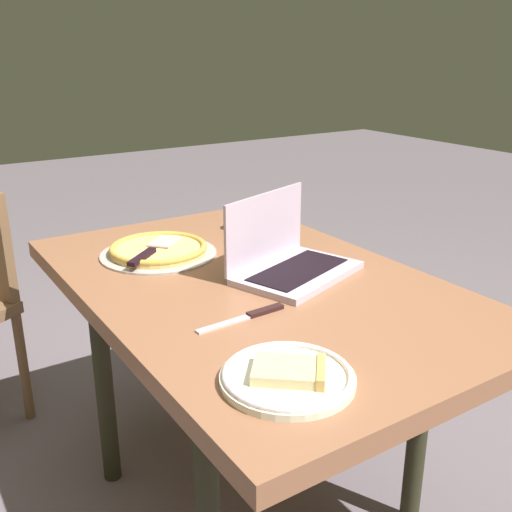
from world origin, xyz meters
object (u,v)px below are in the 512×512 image
pizza_tray (158,250)px  drink_cup (247,217)px  pizza_plate (288,376)px  laptop (287,258)px  table_knife (250,316)px  dining_table (253,304)px

pizza_tray → drink_cup: drink_cup is taller
pizza_plate → drink_cup: (-0.83, 0.44, 0.04)m
laptop → table_knife: laptop is taller
drink_cup → laptop: bearing=-17.0°
pizza_tray → drink_cup: bearing=99.7°
laptop → dining_table: bearing=-97.1°
pizza_tray → table_knife: (0.50, -0.00, -0.01)m
drink_cup → pizza_plate: bearing=-27.8°
dining_table → pizza_tray: bearing=-158.1°
dining_table → pizza_tray: 0.35m
pizza_plate → pizza_tray: size_ratio=0.74×
table_knife → drink_cup: bearing=148.2°
table_knife → drink_cup: drink_cup is taller
pizza_tray → table_knife: bearing=-0.3°
laptop → table_knife: size_ratio=1.69×
drink_cup → table_knife: bearing=-31.8°
laptop → drink_cup: size_ratio=4.08×
dining_table → pizza_plate: 0.51m
pizza_plate → table_knife: bearing=161.6°
table_knife → dining_table: bearing=145.5°
laptop → drink_cup: (-0.39, 0.12, 0.00)m
laptop → pizza_plate: laptop is taller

